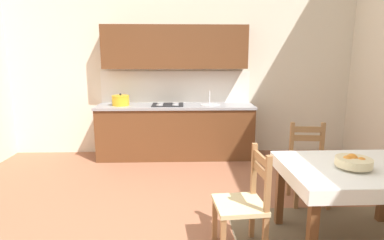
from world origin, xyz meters
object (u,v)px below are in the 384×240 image
(dining_chair_kitchen_side, at_px, (309,165))
(fruit_bowl, at_px, (353,162))
(dining_table, at_px, (356,180))
(dining_chair_tv_side, at_px, (244,203))
(kitchen_cabinetry, at_px, (175,107))

(dining_chair_kitchen_side, height_order, fruit_bowl, dining_chair_kitchen_side)
(dining_table, relative_size, fruit_bowl, 4.28)
(dining_table, relative_size, dining_chair_tv_side, 1.38)
(fruit_bowl, bearing_deg, dining_chair_kitchen_side, 88.79)
(kitchen_cabinetry, xyz_separation_m, dining_table, (1.65, -2.68, -0.23))
(kitchen_cabinetry, distance_m, dining_chair_kitchen_side, 2.43)
(dining_chair_tv_side, bearing_deg, kitchen_cabinetry, 103.38)
(dining_chair_tv_side, relative_size, fruit_bowl, 3.10)
(kitchen_cabinetry, bearing_deg, fruit_bowl, -59.95)
(dining_table, height_order, dining_chair_kitchen_side, dining_chair_kitchen_side)
(kitchen_cabinetry, height_order, dining_table, kitchen_cabinetry)
(fruit_bowl, bearing_deg, kitchen_cabinetry, 120.05)
(dining_table, relative_size, dining_chair_kitchen_side, 1.38)
(dining_chair_kitchen_side, distance_m, fruit_bowl, 1.02)
(kitchen_cabinetry, relative_size, dining_chair_tv_side, 2.82)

